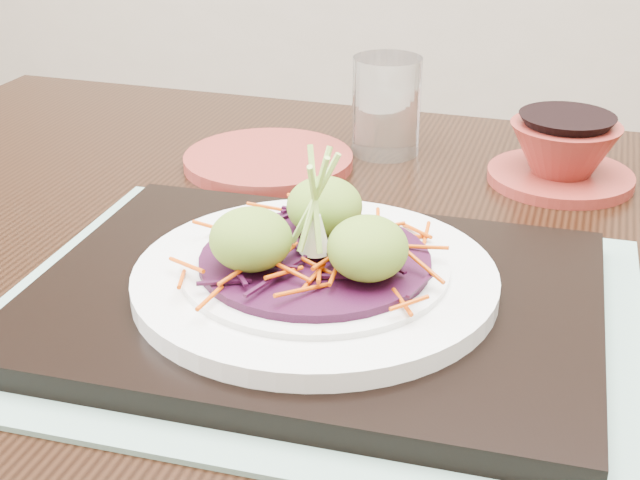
% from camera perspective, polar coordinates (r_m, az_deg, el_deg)
% --- Properties ---
extents(dining_table, '(1.32, 0.97, 0.76)m').
position_cam_1_polar(dining_table, '(0.74, 4.57, -8.88)').
color(dining_table, black).
rests_on(dining_table, ground).
extents(placemat, '(0.48, 0.39, 0.00)m').
position_cam_1_polar(placemat, '(0.63, -0.31, -4.60)').
color(placemat, gray).
rests_on(placemat, dining_table).
extents(serving_tray, '(0.42, 0.33, 0.02)m').
position_cam_1_polar(serving_tray, '(0.63, -0.31, -3.75)').
color(serving_tray, black).
rests_on(serving_tray, placemat).
extents(white_plate, '(0.25, 0.25, 0.02)m').
position_cam_1_polar(white_plate, '(0.62, -0.32, -2.37)').
color(white_plate, silver).
rests_on(white_plate, serving_tray).
extents(cabbage_bed, '(0.16, 0.16, 0.01)m').
position_cam_1_polar(cabbage_bed, '(0.61, -0.32, -1.31)').
color(cabbage_bed, '#350A27').
rests_on(cabbage_bed, white_plate).
extents(carrot_julienne, '(0.19, 0.19, 0.01)m').
position_cam_1_polar(carrot_julienne, '(0.61, -0.32, -0.66)').
color(carrot_julienne, '#C44103').
rests_on(carrot_julienne, cabbage_bed).
extents(guacamole_scoops, '(0.14, 0.12, 0.04)m').
position_cam_1_polar(guacamole_scoops, '(0.60, -0.34, 0.58)').
color(guacamole_scoops, '#557B25').
rests_on(guacamole_scoops, cabbage_bed).
extents(scallion_garnish, '(0.06, 0.06, 0.09)m').
position_cam_1_polar(scallion_garnish, '(0.59, -0.33, 2.29)').
color(scallion_garnish, '#95C44E').
rests_on(scallion_garnish, cabbage_bed).
extents(terracotta_side_plate, '(0.21, 0.21, 0.01)m').
position_cam_1_polar(terracotta_side_plate, '(0.90, -3.32, 5.11)').
color(terracotta_side_plate, maroon).
rests_on(terracotta_side_plate, dining_table).
extents(water_glass, '(0.08, 0.08, 0.10)m').
position_cam_1_polar(water_glass, '(0.92, 4.27, 8.56)').
color(water_glass, white).
rests_on(water_glass, dining_table).
extents(terracotta_bowl_set, '(0.17, 0.17, 0.06)m').
position_cam_1_polar(terracotta_bowl_set, '(0.88, 15.26, 5.18)').
color(terracotta_bowl_set, maroon).
rests_on(terracotta_bowl_set, dining_table).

